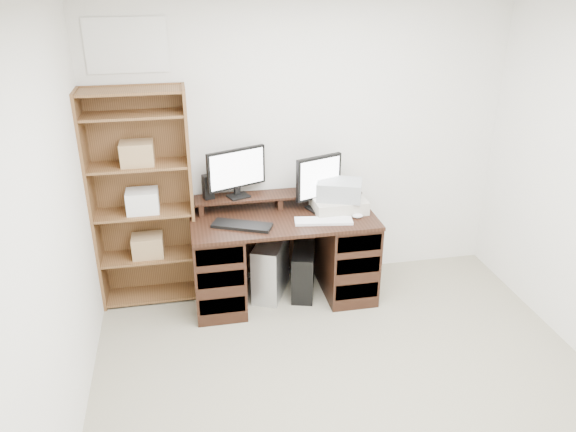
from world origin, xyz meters
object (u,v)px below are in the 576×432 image
object	(u,v)px
tower_silver	(271,267)
tower_black	(303,272)
monitor_wide	(237,170)
bookshelf	(143,198)
desk	(283,256)
monitor_small	(319,180)
printer	(339,204)

from	to	relation	value
tower_silver	tower_black	world-z (taller)	tower_silver
monitor_wide	bookshelf	size ratio (longest dim) A/B	0.27
desk	tower_silver	distance (m)	0.19
desk	monitor_wide	xyz separation A→B (m)	(-0.34, 0.21, 0.71)
monitor_small	printer	bearing A→B (deg)	-45.43
monitor_wide	tower_silver	bearing A→B (deg)	-50.41
desk	tower_black	bearing A→B (deg)	1.74
tower_silver	tower_black	distance (m)	0.28
monitor_small	printer	distance (m)	0.26
desk	tower_black	size ratio (longest dim) A/B	3.31
printer	bookshelf	world-z (taller)	bookshelf
desk	monitor_small	xyz separation A→B (m)	(0.32, 0.11, 0.61)
monitor_small	bookshelf	xyz separation A→B (m)	(-1.43, 0.10, -0.08)
printer	monitor_wide	bearing A→B (deg)	166.38
monitor_wide	printer	bearing A→B (deg)	-33.13
tower_black	printer	bearing A→B (deg)	21.42
desk	monitor_wide	world-z (taller)	monitor_wide
desk	monitor_small	world-z (taller)	monitor_small
tower_black	monitor_wide	bearing A→B (deg)	173.59
monitor_wide	tower_black	distance (m)	1.05
monitor_wide	tower_black	size ratio (longest dim) A/B	1.08
bookshelf	tower_black	bearing A→B (deg)	-9.19
tower_black	bookshelf	bearing A→B (deg)	-173.89
monitor_wide	tower_black	world-z (taller)	monitor_wide
monitor_wide	monitor_small	world-z (taller)	monitor_wide
monitor_small	tower_silver	world-z (taller)	monitor_small
tower_silver	monitor_small	bearing A→B (deg)	29.02
desk	tower_silver	xyz separation A→B (m)	(-0.10, 0.07, -0.14)
desk	printer	size ratio (longest dim) A/B	3.48
monitor_small	printer	world-z (taller)	monitor_small
tower_silver	desk	bearing A→B (deg)	-14.18
monitor_wide	monitor_small	bearing A→B (deg)	-29.56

